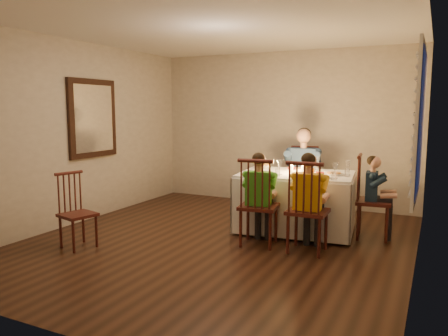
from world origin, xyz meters
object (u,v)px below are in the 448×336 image
at_px(dining_table, 296,190).
at_px(child_green, 258,245).
at_px(child_yellow, 307,251).
at_px(child_teal, 372,238).
at_px(chair_extra, 79,247).
at_px(chair_adult, 302,216).
at_px(serving_bowl, 263,166).
at_px(chair_end, 372,238).
at_px(chair_near_left, 258,245).
at_px(chair_near_right, 307,251).
at_px(adult, 302,216).

bearing_deg(dining_table, child_green, -111.21).
bearing_deg(child_yellow, child_teal, -124.71).
bearing_deg(chair_extra, child_yellow, -52.53).
xyz_separation_m(chair_adult, child_teal, (1.12, -0.69, 0.00)).
xyz_separation_m(child_teal, serving_bowl, (-1.56, 0.16, 0.82)).
height_order(chair_end, child_green, child_green).
distance_m(child_yellow, serving_bowl, 1.64).
xyz_separation_m(chair_near_left, chair_near_right, (0.60, 0.01, 0.00)).
bearing_deg(adult, serving_bowl, -138.47).
bearing_deg(chair_extra, child_teal, -43.27).
relative_size(chair_end, child_green, 0.95).
height_order(chair_near_right, child_green, child_green).
height_order(chair_near_left, child_green, child_green).
xyz_separation_m(chair_near_left, chair_end, (1.21, 0.90, 0.00)).
distance_m(chair_end, serving_bowl, 1.77).
distance_m(chair_end, child_green, 1.50).
relative_size(chair_end, chair_extra, 1.19).
bearing_deg(child_teal, child_green, 120.83).
bearing_deg(chair_adult, child_teal, -40.93).
height_order(dining_table, chair_end, dining_table).
xyz_separation_m(chair_near_left, child_yellow, (0.60, 0.01, 0.00)).
height_order(dining_table, serving_bowl, serving_bowl).
xyz_separation_m(chair_near_right, adult, (-0.52, 1.59, 0.00)).
distance_m(chair_adult, adult, 0.00).
bearing_deg(chair_adult, child_green, -102.13).
bearing_deg(child_teal, chair_near_left, 120.83).
xyz_separation_m(chair_near_left, chair_extra, (-1.89, -1.04, 0.00)).
distance_m(chair_near_right, adult, 1.67).
height_order(chair_end, child_yellow, child_yellow).
bearing_deg(chair_near_right, child_teal, -124.71).
bearing_deg(child_green, chair_near_right, 172.65).
bearing_deg(serving_bowl, child_yellow, -47.84).
height_order(chair_near_left, chair_near_right, same).
distance_m(dining_table, child_green, 1.02).
bearing_deg(chair_adult, chair_extra, -135.89).
height_order(child_teal, serving_bowl, serving_bowl).
bearing_deg(adult, child_yellow, -81.15).
distance_m(chair_extra, adult, 3.29).
bearing_deg(chair_near_right, adult, -72.58).
height_order(dining_table, child_green, dining_table).
xyz_separation_m(dining_table, child_teal, (0.99, 0.08, -0.56)).
bearing_deg(dining_table, child_yellow, -71.37).
distance_m(dining_table, chair_near_right, 1.06).
bearing_deg(chair_near_left, child_yellow, 172.65).
bearing_deg(dining_table, chair_near_right, -71.37).
xyz_separation_m(child_green, child_teal, (1.21, 0.90, 0.00)).
xyz_separation_m(chair_near_left, child_teal, (1.21, 0.90, 0.00)).
bearing_deg(chair_adult, child_yellow, -81.15).
distance_m(chair_extra, child_yellow, 2.70).
bearing_deg(adult, dining_table, -89.40).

